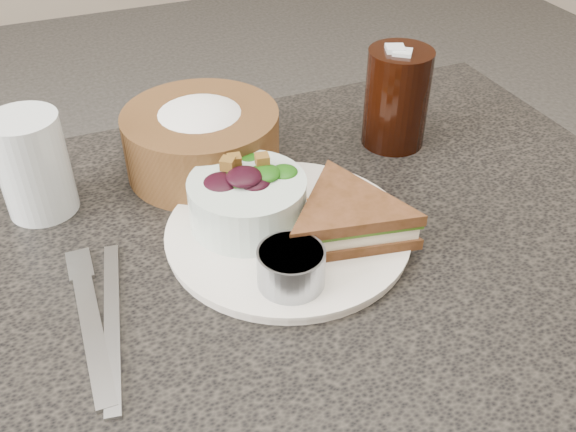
% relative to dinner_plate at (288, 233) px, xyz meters
% --- Properties ---
extents(dinner_plate, '(0.27, 0.27, 0.01)m').
position_rel_dinner_plate_xyz_m(dinner_plate, '(0.00, 0.00, 0.00)').
color(dinner_plate, silver).
rests_on(dinner_plate, dining_table).
extents(sandwich, '(0.20, 0.20, 0.05)m').
position_rel_dinner_plate_xyz_m(sandwich, '(0.06, -0.03, 0.03)').
color(sandwich, brown).
rests_on(sandwich, dinner_plate).
extents(salad_bowl, '(0.16, 0.16, 0.08)m').
position_rel_dinner_plate_xyz_m(salad_bowl, '(-0.04, 0.03, 0.04)').
color(salad_bowl, silver).
rests_on(salad_bowl, dinner_plate).
extents(dressing_ramekin, '(0.08, 0.08, 0.04)m').
position_rel_dinner_plate_xyz_m(dressing_ramekin, '(-0.03, -0.08, 0.03)').
color(dressing_ramekin, gray).
rests_on(dressing_ramekin, dinner_plate).
extents(orange_wedge, '(0.07, 0.07, 0.03)m').
position_rel_dinner_plate_xyz_m(orange_wedge, '(0.01, 0.05, 0.02)').
color(orange_wedge, orange).
rests_on(orange_wedge, dinner_plate).
extents(fork, '(0.02, 0.20, 0.01)m').
position_rel_dinner_plate_xyz_m(fork, '(-0.23, -0.06, -0.00)').
color(fork, '#A1A1A2').
rests_on(fork, dining_table).
extents(knife, '(0.05, 0.23, 0.00)m').
position_rel_dinner_plate_xyz_m(knife, '(-0.21, -0.06, -0.00)').
color(knife, '#A9ACAF').
rests_on(knife, dining_table).
extents(bread_basket, '(0.22, 0.22, 0.11)m').
position_rel_dinner_plate_xyz_m(bread_basket, '(-0.05, 0.17, 0.05)').
color(bread_basket, brown).
rests_on(bread_basket, dining_table).
extents(cola_glass, '(0.09, 0.09, 0.15)m').
position_rel_dinner_plate_xyz_m(cola_glass, '(0.22, 0.14, 0.07)').
color(cola_glass, black).
rests_on(cola_glass, dining_table).
extents(water_glass, '(0.09, 0.09, 0.12)m').
position_rel_dinner_plate_xyz_m(water_glass, '(-0.25, 0.16, 0.06)').
color(water_glass, silver).
rests_on(water_glass, dining_table).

